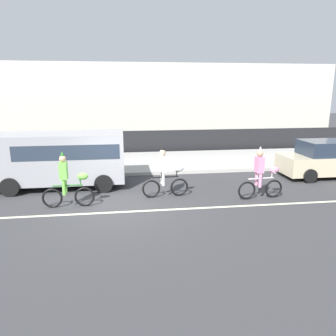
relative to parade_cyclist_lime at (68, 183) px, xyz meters
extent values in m
plane|color=#38383A|center=(1.57, -0.23, -0.84)|extent=(80.00, 80.00, 0.00)
cube|color=beige|center=(1.57, -0.73, -0.84)|extent=(36.00, 0.14, 0.01)
cube|color=#ADAAA3|center=(1.57, 6.27, -0.77)|extent=(60.00, 5.00, 0.15)
cube|color=black|center=(1.57, 9.17, -0.14)|extent=(40.00, 0.08, 1.40)
cube|color=beige|center=(4.44, 17.77, 2.04)|extent=(28.00, 8.00, 5.76)
torus|color=black|center=(0.51, 0.00, -0.51)|extent=(0.67, 0.07, 0.67)
torus|color=black|center=(-0.54, 0.00, -0.51)|extent=(0.67, 0.07, 0.67)
cylinder|color=#266626|center=(-0.01, 0.00, -0.09)|extent=(0.97, 0.05, 0.05)
cylinder|color=#266626|center=(-0.16, 0.00, 0.00)|extent=(0.04, 0.04, 0.18)
cylinder|color=#266626|center=(0.41, 0.00, 0.02)|extent=(0.04, 0.04, 0.23)
cylinder|color=#266626|center=(0.41, 0.00, 0.14)|extent=(0.03, 0.50, 0.03)
ellipsoid|color=#72CC4C|center=(0.49, 0.00, 0.21)|extent=(0.36, 0.20, 0.24)
cube|color=#72CC4C|center=(-0.11, 0.00, 0.42)|extent=(0.24, 0.32, 0.56)
sphere|color=tan|center=(-0.11, 0.00, 0.82)|extent=(0.22, 0.22, 0.22)
cone|color=#266626|center=(-0.11, 0.00, 1.00)|extent=(0.14, 0.14, 0.16)
cylinder|color=#72CC4C|center=(-0.11, -0.14, -0.13)|extent=(0.11, 0.11, 0.48)
cylinder|color=#72CC4C|center=(-0.11, 0.14, -0.13)|extent=(0.11, 0.11, 0.48)
torus|color=black|center=(3.86, 0.65, -0.51)|extent=(0.67, 0.11, 0.67)
torus|color=black|center=(2.81, 0.59, -0.51)|extent=(0.67, 0.11, 0.67)
cylinder|color=black|center=(3.34, 0.62, -0.09)|extent=(0.97, 0.11, 0.05)
cylinder|color=black|center=(3.19, 0.61, 0.00)|extent=(0.04, 0.04, 0.18)
cylinder|color=black|center=(3.76, 0.65, 0.02)|extent=(0.04, 0.04, 0.23)
cylinder|color=black|center=(3.76, 0.65, 0.14)|extent=(0.06, 0.50, 0.03)
ellipsoid|color=white|center=(3.84, 0.65, 0.21)|extent=(0.37, 0.22, 0.24)
cube|color=white|center=(3.24, 0.61, 0.42)|extent=(0.26, 0.33, 0.56)
sphere|color=beige|center=(3.24, 0.61, 0.82)|extent=(0.22, 0.22, 0.22)
cone|color=black|center=(3.24, 0.61, 1.00)|extent=(0.14, 0.14, 0.16)
cylinder|color=white|center=(3.25, 0.47, -0.13)|extent=(0.11, 0.11, 0.48)
cylinder|color=white|center=(3.23, 0.75, -0.13)|extent=(0.11, 0.11, 0.48)
torus|color=black|center=(7.23, -0.01, -0.51)|extent=(0.67, 0.12, 0.67)
torus|color=black|center=(6.19, -0.09, -0.51)|extent=(0.67, 0.12, 0.67)
cylinder|color=silver|center=(6.71, -0.05, -0.09)|extent=(0.97, 0.12, 0.05)
cylinder|color=silver|center=(6.56, -0.06, 0.00)|extent=(0.04, 0.04, 0.18)
cylinder|color=silver|center=(7.13, -0.02, 0.02)|extent=(0.04, 0.04, 0.23)
cylinder|color=silver|center=(7.13, -0.02, 0.14)|extent=(0.07, 0.50, 0.03)
ellipsoid|color=pink|center=(7.21, -0.01, 0.21)|extent=(0.37, 0.23, 0.24)
cube|color=pink|center=(6.61, -0.06, 0.42)|extent=(0.26, 0.34, 0.56)
sphere|color=tan|center=(6.61, -0.06, 0.82)|extent=(0.22, 0.22, 0.22)
cone|color=silver|center=(6.61, -0.06, 1.00)|extent=(0.14, 0.14, 0.16)
cylinder|color=pink|center=(6.62, -0.20, -0.13)|extent=(0.11, 0.11, 0.48)
cylinder|color=pink|center=(6.60, 0.08, -0.13)|extent=(0.11, 0.11, 0.48)
cube|color=#99999E|center=(-0.63, 2.47, 0.39)|extent=(5.00, 2.00, 1.90)
cube|color=#283342|center=(-0.23, 2.47, 0.74)|extent=(3.90, 2.02, 0.56)
cylinder|color=black|center=(1.07, 1.47, -0.49)|extent=(0.70, 0.22, 0.70)
cylinder|color=black|center=(1.07, 3.47, -0.49)|extent=(0.70, 0.22, 0.70)
cylinder|color=black|center=(-2.33, 1.47, -0.49)|extent=(0.70, 0.22, 0.70)
cylinder|color=black|center=(-2.33, 3.47, -0.49)|extent=(0.70, 0.22, 0.70)
cube|color=beige|center=(10.90, 2.47, -0.24)|extent=(4.10, 1.72, 0.80)
cube|color=#232D3D|center=(10.80, 2.47, 0.48)|extent=(2.10, 1.58, 0.64)
cylinder|color=black|center=(9.63, 1.61, -0.54)|extent=(0.60, 0.20, 0.60)
cylinder|color=black|center=(9.63, 3.33, -0.54)|extent=(0.60, 0.20, 0.60)
camera|label=1|loc=(1.84, -10.77, 3.02)|focal=35.00mm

